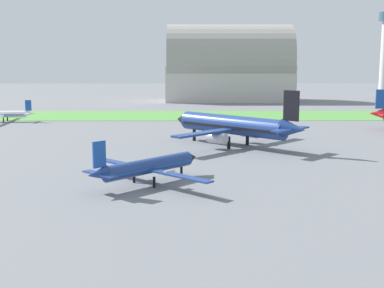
# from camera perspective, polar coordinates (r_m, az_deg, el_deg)

# --- Properties ---
(ground_plane) EXTENTS (600.00, 600.00, 0.00)m
(ground_plane) POSITION_cam_1_polar(r_m,az_deg,el_deg) (80.57, -3.48, -2.33)
(ground_plane) COLOR slate
(grass_taxiway_strip) EXTENTS (360.00, 28.00, 0.08)m
(grass_taxiway_strip) POSITION_cam_1_polar(r_m,az_deg,el_deg) (153.69, -2.02, 3.20)
(grass_taxiway_strip) COLOR #549342
(grass_taxiway_strip) RESTS_ON ground_plane
(airplane_taxiing_turboprop) EXTENTS (16.73, 19.54, 5.85)m
(airplane_taxiing_turboprop) POSITION_cam_1_polar(r_m,az_deg,el_deg) (146.00, -20.29, 3.15)
(airplane_taxiing_turboprop) COLOR white
(airplane_taxiing_turboprop) RESTS_ON ground_plane
(airplane_foreground_turboprop) EXTENTS (17.00, 16.28, 6.64)m
(airplane_foreground_turboprop) POSITION_cam_1_polar(r_m,az_deg,el_deg) (67.63, -5.01, -2.48)
(airplane_foreground_turboprop) COLOR navy
(airplane_foreground_turboprop) RESTS_ON ground_plane
(airplane_midfield_jet) EXTENTS (25.18, 24.76, 11.15)m
(airplane_midfield_jet) POSITION_cam_1_polar(r_m,az_deg,el_deg) (97.51, 4.73, 2.06)
(airplane_midfield_jet) COLOR navy
(airplane_midfield_jet) RESTS_ON ground_plane
(hangar_distant) EXTENTS (50.93, 27.42, 30.75)m
(hangar_distant) POSITION_cam_1_polar(r_m,az_deg,el_deg) (211.89, 4.12, 8.56)
(hangar_distant) COLOR #BCB7B2
(hangar_distant) RESTS_ON ground_plane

